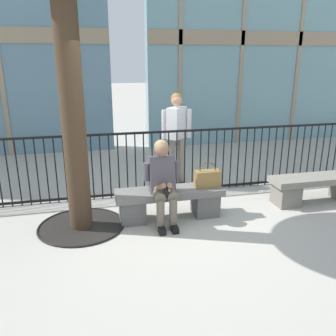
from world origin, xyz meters
name	(u,v)px	position (x,y,z in m)	size (l,w,h in m)	color
ground_plane	(169,217)	(0.00, 0.00, 0.00)	(60.00, 60.00, 0.00)	#B2ADA3
stone_bench	(170,201)	(0.00, 0.00, 0.27)	(1.60, 0.44, 0.45)	slate
seated_person_with_phone	(163,180)	(-0.13, -0.13, 0.65)	(0.52, 0.66, 1.21)	#6B6051
handbag_on_bench	(207,178)	(0.58, -0.01, 0.58)	(0.37, 0.17, 0.38)	olive
bystander_at_railing	(177,133)	(0.46, 1.38, 1.00)	(0.55, 0.43, 1.71)	gray
plaza_railing	(156,163)	(0.00, 0.99, 0.57)	(9.43, 0.04, 1.13)	black
stone_bench_far	(317,186)	(2.52, 0.05, 0.27)	(1.60, 0.44, 0.45)	gray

